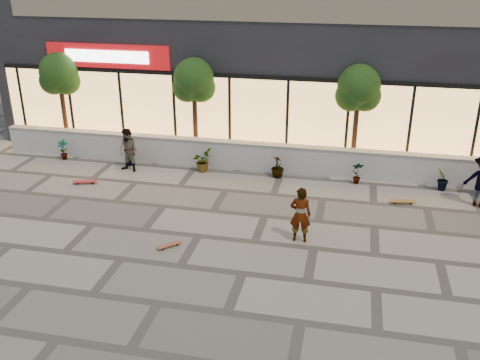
% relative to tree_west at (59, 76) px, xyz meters
% --- Properties ---
extents(ground, '(80.00, 80.00, 0.00)m').
position_rel_tree_west_xyz_m(ground, '(9.00, -7.70, -2.99)').
color(ground, '#A7A091').
rests_on(ground, ground).
extents(planter_wall, '(22.00, 0.42, 1.04)m').
position_rel_tree_west_xyz_m(planter_wall, '(9.00, -0.70, -2.46)').
color(planter_wall, silver).
rests_on(planter_wall, ground).
extents(retail_building, '(24.00, 9.17, 8.50)m').
position_rel_tree_west_xyz_m(retail_building, '(9.00, 4.79, 1.26)').
color(retail_building, black).
rests_on(retail_building, ground).
extents(shrub_a, '(0.43, 0.29, 0.81)m').
position_rel_tree_west_xyz_m(shrub_a, '(0.50, -1.25, -2.58)').
color(shrub_a, '#1C3C13').
rests_on(shrub_a, ground).
extents(shrub_b, '(0.57, 0.57, 0.81)m').
position_rel_tree_west_xyz_m(shrub_b, '(3.30, -1.25, -2.58)').
color(shrub_b, '#1C3C13').
rests_on(shrub_b, ground).
extents(shrub_c, '(0.68, 0.77, 0.81)m').
position_rel_tree_west_xyz_m(shrub_c, '(6.10, -1.25, -2.58)').
color(shrub_c, '#1C3C13').
rests_on(shrub_c, ground).
extents(shrub_d, '(0.64, 0.64, 0.81)m').
position_rel_tree_west_xyz_m(shrub_d, '(8.90, -1.25, -2.58)').
color(shrub_d, '#1C3C13').
rests_on(shrub_d, ground).
extents(shrub_e, '(0.46, 0.35, 0.81)m').
position_rel_tree_west_xyz_m(shrub_e, '(11.70, -1.25, -2.58)').
color(shrub_e, '#1C3C13').
rests_on(shrub_e, ground).
extents(shrub_f, '(0.55, 0.57, 0.81)m').
position_rel_tree_west_xyz_m(shrub_f, '(14.50, -1.25, -2.58)').
color(shrub_f, '#1C3C13').
rests_on(shrub_f, ground).
extents(tree_west, '(1.60, 1.50, 3.92)m').
position_rel_tree_west_xyz_m(tree_west, '(0.00, 0.00, 0.00)').
color(tree_west, '#412517').
rests_on(tree_west, ground).
extents(tree_midwest, '(1.60, 1.50, 3.92)m').
position_rel_tree_west_xyz_m(tree_midwest, '(5.50, 0.00, 0.00)').
color(tree_midwest, '#412517').
rests_on(tree_midwest, ground).
extents(tree_mideast, '(1.60, 1.50, 3.92)m').
position_rel_tree_west_xyz_m(tree_mideast, '(11.50, 0.00, 0.00)').
color(tree_mideast, '#412517').
rests_on(tree_mideast, ground).
extents(skater_center, '(0.60, 0.40, 1.61)m').
position_rel_tree_west_xyz_m(skater_center, '(10.20, -5.72, -2.18)').
color(skater_center, white).
rests_on(skater_center, ground).
extents(skater_left, '(0.89, 0.76, 1.61)m').
position_rel_tree_west_xyz_m(skater_left, '(3.51, -1.84, -2.18)').
color(skater_left, tan).
rests_on(skater_left, ground).
extents(skateboard_center, '(0.61, 0.62, 0.08)m').
position_rel_tree_west_xyz_m(skateboard_center, '(6.76, -6.85, -2.92)').
color(skateboard_center, brown).
rests_on(skateboard_center, ground).
extents(skateboard_left, '(0.87, 0.46, 0.10)m').
position_rel_tree_west_xyz_m(skateboard_left, '(2.44, -3.29, -2.90)').
color(skateboard_left, '#AD2029').
rests_on(skateboard_left, ground).
extents(skateboard_right_near, '(0.84, 0.34, 0.10)m').
position_rel_tree_west_xyz_m(skateboard_right_near, '(13.16, -2.61, -2.90)').
color(skateboard_right_near, olive).
rests_on(skateboard_right_near, ground).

